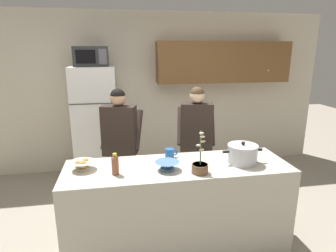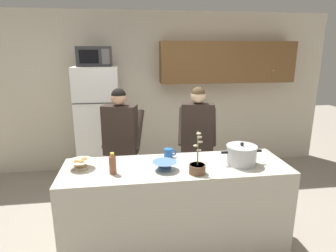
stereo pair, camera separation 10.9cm
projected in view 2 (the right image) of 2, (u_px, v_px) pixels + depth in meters
ground_plane at (175, 247)px, 3.00m from camera, size 14.00×14.00×0.00m
back_wall_unit at (168, 86)px, 4.82m from camera, size 6.00×0.48×2.60m
kitchen_island at (176, 208)px, 2.88m from camera, size 2.17×0.68×0.92m
refrigerator at (99, 124)px, 4.42m from camera, size 0.64×0.68×1.77m
microwave at (95, 56)px, 4.13m from camera, size 0.48×0.37×0.28m
person_near_pot at (121, 137)px, 3.47m from camera, size 0.56×0.51×1.57m
person_by_sink at (197, 134)px, 3.60m from camera, size 0.55×0.49×1.57m
cooking_pot at (241, 155)px, 2.78m from camera, size 0.41×0.29×0.22m
coffee_mug at (169, 153)px, 2.95m from camera, size 0.13×0.09×0.10m
bread_bowl at (81, 163)px, 2.68m from camera, size 0.23×0.23×0.10m
empty_bowl at (165, 165)px, 2.65m from camera, size 0.23×0.23×0.08m
bottle_near_edge at (113, 164)px, 2.56m from camera, size 0.06×0.06×0.20m
potted_orchid at (197, 167)px, 2.57m from camera, size 0.15×0.15×0.40m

